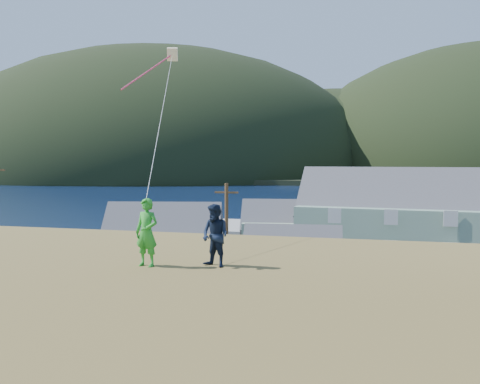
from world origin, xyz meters
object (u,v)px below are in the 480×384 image
Objects in this scene: wharf at (272,229)px; lodge at (467,220)px; kite_flyer_navy at (215,236)px; shed_palegreen_near at (163,241)px; shed_palegreen_far at (287,226)px; kite_flyer_green at (147,232)px; shed_white at (292,261)px.

wharf is 0.80× the size of lodge.
wharf is at bearing 123.73° from kite_flyer_navy.
shed_palegreen_near reaches higher than wharf.
kite_flyer_green reaches higher than shed_palegreen_far.
shed_palegreen_far is at bearing 48.27° from shed_palegreen_near.
shed_palegreen_near is at bearing -128.11° from shed_palegreen_far.
kite_flyer_green is 1.09× the size of kite_flyer_navy.
shed_palegreen_far reaches higher than wharf.
wharf is 28.97m from lodge.
wharf is 28.77m from shed_palegreen_near.
lodge is 4.08× the size of shed_white.
shed_white is 27.32m from kite_flyer_navy.
kite_flyer_green is at bearing -94.45° from shed_white.
shed_white is 4.36× the size of kite_flyer_green.
wharf is 14.22m from shed_palegreen_far.
lodge reaches higher than kite_flyer_green.
shed_palegreen_near is at bearing -98.59° from wharf.
kite_flyer_green is (0.34, -27.03, 5.79)m from shed_white.
shed_white is (12.12, -3.55, -0.50)m from shed_palegreen_near.
lodge is 28.50m from shed_palegreen_near.
shed_palegreen_near is 17.23m from shed_palegreen_far.
shed_palegreen_near is at bearing 122.82° from kite_flyer_green.
shed_palegreen_far is 45.83m from kite_flyer_navy.
lodge is (22.28, -18.11, 3.87)m from wharf.
shed_white is 0.74× the size of shed_palegreen_far.
lodge is 3.03× the size of shed_palegreen_far.
lodge is 42.41m from kite_flyer_navy.
shed_palegreen_far reaches higher than shed_white.
lodge reaches higher than shed_palegreen_near.
shed_palegreen_far is at bearing 105.57° from kite_flyer_green.
kite_flyer_navy reaches higher than shed_palegreen_near.
shed_palegreen_near is (-4.28, -28.35, 2.37)m from wharf.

